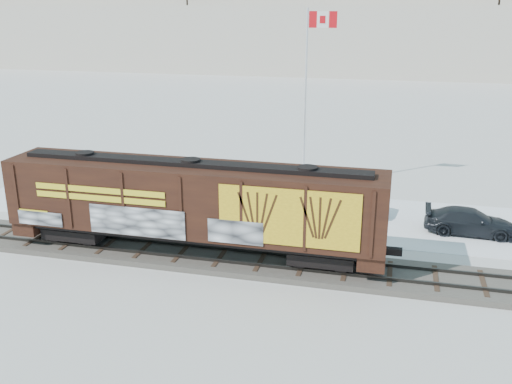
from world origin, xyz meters
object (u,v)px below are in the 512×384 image
(flagpole, at_px, (306,125))
(car_dark, at_px, (470,221))
(car_white, at_px, (344,199))
(hopper_railcar, at_px, (192,202))
(car_silver, at_px, (160,201))

(flagpole, distance_m, car_dark, 12.24)
(car_white, distance_m, car_dark, 7.15)
(hopper_railcar, distance_m, flagpole, 13.12)
(flagpole, xyz_separation_m, car_dark, (10.02, -6.02, -3.63))
(hopper_railcar, bearing_deg, flagpole, 74.87)
(hopper_railcar, height_order, car_dark, hopper_railcar)
(flagpole, bearing_deg, hopper_railcar, -105.13)
(car_dark, bearing_deg, car_silver, 94.91)
(car_silver, distance_m, car_white, 11.05)
(car_dark, bearing_deg, hopper_railcar, 118.13)
(hopper_railcar, xyz_separation_m, car_dark, (13.43, 6.58, -2.22))
(hopper_railcar, distance_m, car_white, 10.76)
(flagpole, height_order, car_white, flagpole)
(hopper_railcar, distance_m, car_silver, 7.43)
(hopper_railcar, xyz_separation_m, flagpole, (3.41, 12.60, 1.41))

